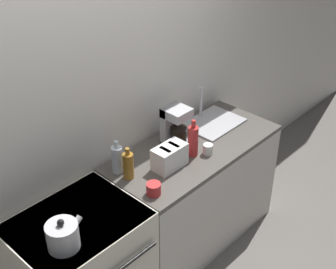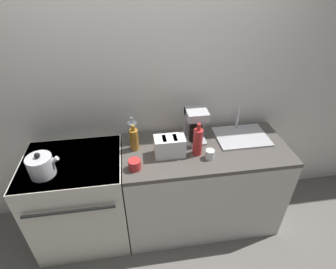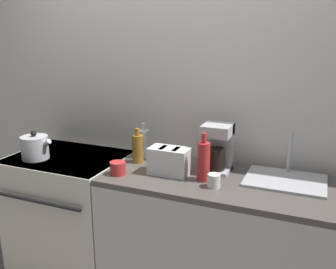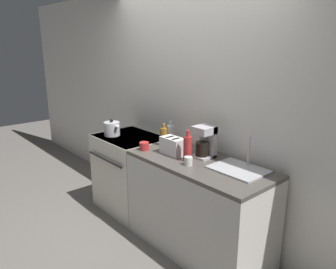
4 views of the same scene
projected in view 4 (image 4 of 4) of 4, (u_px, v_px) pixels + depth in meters
name	position (u px, v px, depth m)	size (l,w,h in m)	color
ground_plane	(140.00, 238.00, 3.41)	(12.00, 12.00, 0.00)	slate
wall_back	(190.00, 107.00, 3.50)	(8.00, 0.05, 2.60)	silver
stove	(131.00, 172.00, 3.93)	(0.79, 0.67, 0.91)	silver
counter_block	(198.00, 207.00, 3.12)	(1.42, 0.64, 0.91)	silver
kettle	(112.00, 129.00, 3.83)	(0.23, 0.19, 0.20)	silver
toaster	(173.00, 146.00, 3.19)	(0.25, 0.14, 0.17)	white
coffee_maker	(205.00, 141.00, 3.10)	(0.18, 0.18, 0.30)	#B7B7BC
sink_tray	(239.00, 168.00, 2.81)	(0.46, 0.35, 0.28)	#B7B7BC
bottle_red	(187.00, 148.00, 3.00)	(0.08, 0.08, 0.29)	#B72828
bottle_amber	(164.00, 136.00, 3.46)	(0.07, 0.07, 0.24)	#9E6B23
bottle_clear	(171.00, 134.00, 3.53)	(0.08, 0.08, 0.25)	silver
cup_red	(144.00, 146.00, 3.33)	(0.10, 0.10, 0.08)	red
cup_white	(188.00, 161.00, 2.91)	(0.07, 0.07, 0.08)	white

